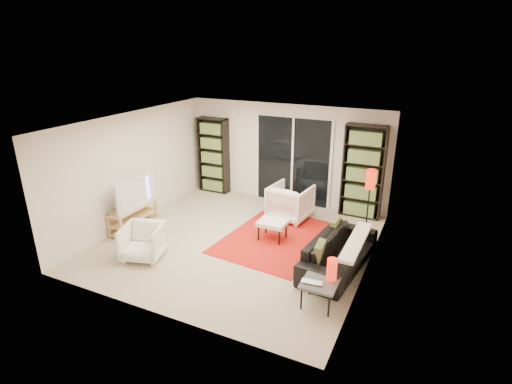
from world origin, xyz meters
TOP-DOWN VIEW (x-y plane):
  - floor at (0.00, 0.00)m, footprint 5.00×5.00m
  - wall_back at (0.00, 2.50)m, footprint 5.00×0.02m
  - wall_front at (0.00, -2.50)m, footprint 5.00×0.02m
  - wall_left at (-2.50, 0.00)m, footprint 0.02×5.00m
  - wall_right at (2.50, 0.00)m, footprint 0.02×5.00m
  - ceiling at (0.00, 0.00)m, footprint 5.00×5.00m
  - sliding_door at (0.20, 2.46)m, footprint 1.92×0.08m
  - bookshelf_left at (-1.95, 2.33)m, footprint 0.80×0.30m
  - bookshelf_right at (1.90, 2.33)m, footprint 0.90×0.30m
  - tv_stand at (-2.29, -0.40)m, footprint 0.37×1.17m
  - tv at (-2.27, -0.40)m, footprint 0.16×1.15m
  - rug at (0.64, 0.48)m, footprint 2.09×2.69m
  - sofa at (2.04, -0.07)m, footprint 1.00×2.08m
  - armchair_back at (0.52, 1.52)m, footprint 0.93×0.96m
  - armchair_front at (-1.28, -1.29)m, footprint 0.87×0.88m
  - ottoman at (0.57, 0.40)m, footprint 0.56×0.46m
  - side_table at (2.05, -1.28)m, footprint 0.53×0.53m
  - laptop at (1.96, -1.40)m, footprint 0.33×0.23m
  - table_lamp at (2.19, -1.14)m, footprint 0.15×0.15m
  - floor_lamp at (2.23, 1.36)m, footprint 0.21×0.21m

SIDE VIEW (x-z plane):
  - floor at x=0.00m, z-range 0.00..0.00m
  - rug at x=0.64m, z-range 0.00..0.01m
  - tv_stand at x=-2.29m, z-range 0.01..0.51m
  - sofa at x=2.04m, z-range 0.00..0.59m
  - armchair_front at x=-1.28m, z-range 0.00..0.65m
  - ottoman at x=0.57m, z-range 0.15..0.55m
  - side_table at x=2.05m, z-range 0.16..0.56m
  - armchair_back at x=0.52m, z-range 0.00..0.79m
  - laptop at x=1.96m, z-range 0.40..0.42m
  - table_lamp at x=2.19m, z-range 0.40..0.74m
  - tv at x=-2.27m, z-range 0.50..1.16m
  - bookshelf_left at x=-1.95m, z-range 0.00..1.95m
  - sliding_door at x=0.20m, z-range -0.03..2.13m
  - bookshelf_right at x=1.90m, z-range 0.00..2.10m
  - floor_lamp at x=2.23m, z-range 0.38..1.80m
  - wall_back at x=0.00m, z-range 0.00..2.40m
  - wall_front at x=0.00m, z-range 0.00..2.40m
  - wall_left at x=-2.50m, z-range 0.00..2.40m
  - wall_right at x=2.50m, z-range 0.00..2.40m
  - ceiling at x=0.00m, z-range 2.39..2.41m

